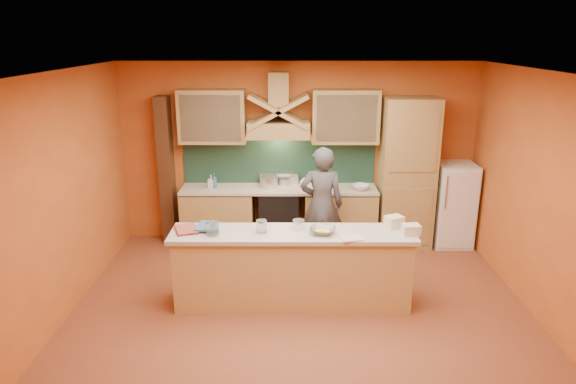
{
  "coord_description": "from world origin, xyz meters",
  "views": [
    {
      "loc": [
        -0.14,
        -5.35,
        3.19
      ],
      "look_at": [
        -0.16,
        0.9,
        1.25
      ],
      "focal_mm": 32.0,
      "sensor_mm": 36.0,
      "label": 1
    }
  ],
  "objects_px": {
    "person": "(322,205)",
    "kitchen_scale": "(299,225)",
    "mixing_bowl": "(323,231)",
    "fridge": "(453,204)",
    "stove": "(279,216)"
  },
  "relations": [
    {
      "from": "person",
      "to": "kitchen_scale",
      "type": "height_order",
      "value": "person"
    },
    {
      "from": "kitchen_scale",
      "to": "mixing_bowl",
      "type": "xyz_separation_m",
      "value": [
        0.28,
        -0.15,
        -0.01
      ]
    },
    {
      "from": "fridge",
      "to": "mixing_bowl",
      "type": "bearing_deg",
      "value": -137.78
    },
    {
      "from": "fridge",
      "to": "person",
      "type": "bearing_deg",
      "value": -163.61
    },
    {
      "from": "kitchen_scale",
      "to": "mixing_bowl",
      "type": "relative_size",
      "value": 0.37
    },
    {
      "from": "mixing_bowl",
      "to": "fridge",
      "type": "bearing_deg",
      "value": 42.22
    },
    {
      "from": "fridge",
      "to": "mixing_bowl",
      "type": "height_order",
      "value": "fridge"
    },
    {
      "from": "person",
      "to": "stove",
      "type": "bearing_deg",
      "value": -43.22
    },
    {
      "from": "stove",
      "to": "fridge",
      "type": "distance_m",
      "value": 2.71
    },
    {
      "from": "person",
      "to": "mixing_bowl",
      "type": "bearing_deg",
      "value": 88.31
    },
    {
      "from": "fridge",
      "to": "kitchen_scale",
      "type": "height_order",
      "value": "fridge"
    },
    {
      "from": "person",
      "to": "fridge",
      "type": "bearing_deg",
      "value": -162.3
    },
    {
      "from": "person",
      "to": "mixing_bowl",
      "type": "xyz_separation_m",
      "value": [
        -0.07,
        -1.34,
        0.13
      ]
    },
    {
      "from": "person",
      "to": "mixing_bowl",
      "type": "distance_m",
      "value": 1.35
    },
    {
      "from": "fridge",
      "to": "kitchen_scale",
      "type": "xyz_separation_m",
      "value": [
        -2.43,
        -1.8,
        0.34
      ]
    }
  ]
}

